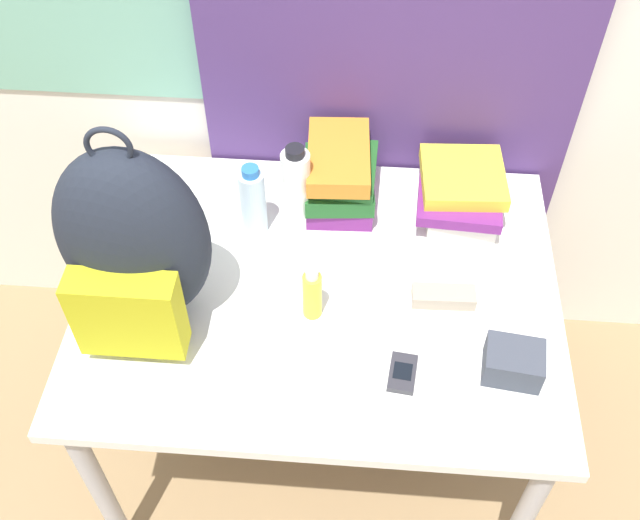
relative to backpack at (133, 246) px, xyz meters
name	(u,v)px	position (x,y,z in m)	size (l,w,h in m)	color
desk	(320,307)	(0.39, 0.10, -0.31)	(1.16, 0.90, 0.73)	silver
backpack	(133,246)	(0.00, 0.00, 0.00)	(0.33, 0.28, 0.54)	#1E232D
book_stack_left	(338,176)	(0.42, 0.41, -0.14)	(0.20, 0.27, 0.18)	#6B2370
book_stack_center	(460,191)	(0.74, 0.40, -0.17)	(0.23, 0.28, 0.12)	silver
water_bottle	(253,202)	(0.21, 0.28, -0.13)	(0.07, 0.07, 0.21)	silver
sports_bottle	(296,189)	(0.32, 0.32, -0.11)	(0.07, 0.07, 0.25)	white
sunscreen_bottle	(312,294)	(0.38, 0.02, -0.16)	(0.05, 0.05, 0.15)	yellow
cell_phone	(402,373)	(0.59, -0.13, -0.22)	(0.07, 0.10, 0.02)	#2D2D33
sunglasses_case	(444,297)	(0.69, 0.08, -0.21)	(0.15, 0.06, 0.04)	gray
camera_pouch	(513,362)	(0.83, -0.11, -0.19)	(0.14, 0.12, 0.08)	#383D47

